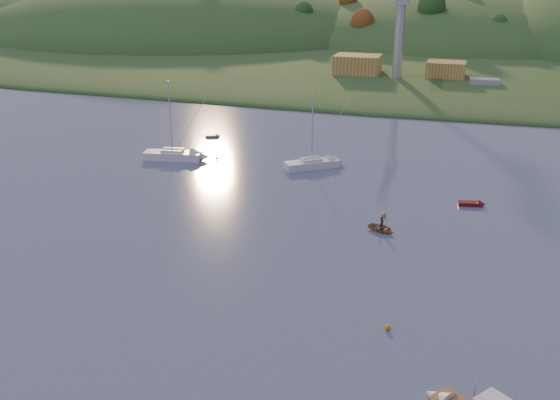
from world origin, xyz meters
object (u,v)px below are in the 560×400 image
(sailboat_near, at_px, (312,163))
(canoe, at_px, (381,228))
(red_tender, at_px, (475,204))
(sailboat_far, at_px, (173,154))
(grey_dinghy, at_px, (215,136))

(sailboat_near, xyz_separation_m, canoe, (13.31, -20.08, -0.39))
(canoe, xyz_separation_m, red_tender, (10.10, 11.34, -0.10))
(sailboat_far, relative_size, grey_dinghy, 4.28)
(canoe, distance_m, red_tender, 15.19)
(canoe, bearing_deg, grey_dinghy, 72.27)
(sailboat_near, distance_m, sailboat_far, 21.68)
(sailboat_far, height_order, canoe, sailboat_far)
(red_tender, height_order, grey_dinghy, red_tender)
(sailboat_far, xyz_separation_m, canoe, (34.89, -17.97, -0.44))
(sailboat_near, relative_size, sailboat_far, 0.91)
(sailboat_near, relative_size, grey_dinghy, 3.92)
(grey_dinghy, bearing_deg, sailboat_far, -116.66)
(sailboat_near, height_order, sailboat_far, sailboat_far)
(sailboat_far, xyz_separation_m, grey_dinghy, (1.20, 13.95, -0.57))
(red_tender, xyz_separation_m, grey_dinghy, (-43.79, 20.58, -0.03))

